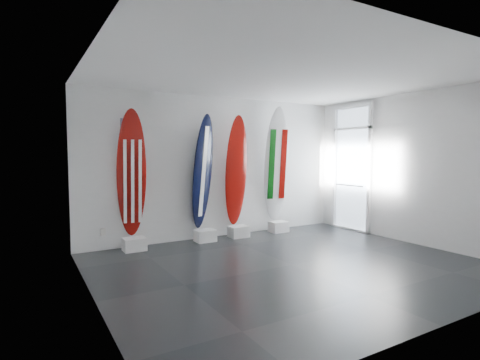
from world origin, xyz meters
TOP-DOWN VIEW (x-y plane):
  - floor at (0.00, 0.00)m, footprint 6.00×6.00m
  - ceiling at (0.00, 0.00)m, footprint 6.00×6.00m
  - wall_back at (0.00, 2.50)m, footprint 6.00×0.00m
  - wall_front at (0.00, -2.50)m, footprint 6.00×0.00m
  - wall_left at (-3.00, 0.00)m, footprint 0.00×5.00m
  - wall_right at (3.00, 0.00)m, footprint 0.00×5.00m
  - display_block_usa at (-1.96, 2.18)m, footprint 0.40×0.30m
  - surfboard_usa at (-1.96, 2.28)m, footprint 0.57×0.41m
  - display_block_navy at (-0.52, 2.18)m, footprint 0.40×0.30m
  - surfboard_navy at (-0.52, 2.28)m, footprint 0.63×0.53m
  - display_block_swiss at (0.27, 2.18)m, footprint 0.40×0.30m
  - surfboard_swiss at (0.27, 2.28)m, footprint 0.55×0.32m
  - display_block_italy at (1.33, 2.18)m, footprint 0.40×0.30m
  - surfboard_italy at (1.33, 2.28)m, footprint 0.66×0.50m
  - wall_outlet at (-2.45, 2.48)m, footprint 0.09×0.02m
  - glass_door at (2.97, 1.55)m, footprint 0.12×1.16m
  - balcony at (4.30, 1.55)m, footprint 2.80×2.20m

SIDE VIEW (x-z plane):
  - floor at x=0.00m, z-range 0.00..0.00m
  - display_block_usa at x=-1.96m, z-range 0.00..0.24m
  - display_block_navy at x=-0.52m, z-range 0.00..0.24m
  - display_block_swiss at x=0.27m, z-range 0.00..0.24m
  - display_block_italy at x=1.33m, z-range 0.00..0.24m
  - wall_outlet at x=-2.45m, z-range 0.28..0.41m
  - balcony at x=4.30m, z-range -0.10..1.10m
  - surfboard_navy at x=-0.52m, z-range 0.24..2.59m
  - surfboard_swiss at x=0.27m, z-range 0.24..2.61m
  - surfboard_usa at x=-1.96m, z-range 0.24..2.61m
  - glass_door at x=2.97m, z-range 0.00..2.85m
  - wall_back at x=0.00m, z-range -1.50..4.50m
  - wall_front at x=0.00m, z-range -1.50..4.50m
  - wall_left at x=-3.00m, z-range -1.00..4.00m
  - wall_right at x=3.00m, z-range -1.00..4.00m
  - surfboard_italy at x=1.33m, z-range 0.24..2.85m
  - ceiling at x=0.00m, z-range 3.00..3.00m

